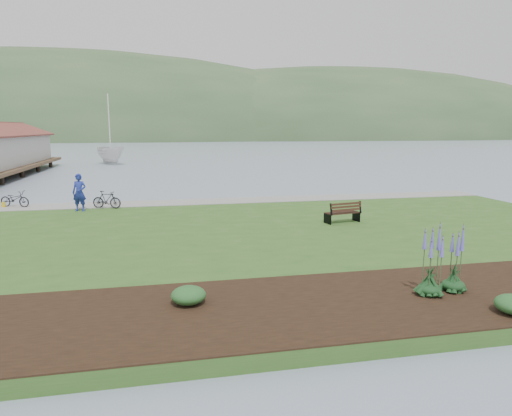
{
  "coord_description": "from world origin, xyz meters",
  "views": [
    {
      "loc": [
        -3.15,
        -20.08,
        4.75
      ],
      "look_at": [
        0.84,
        -0.84,
        1.3
      ],
      "focal_mm": 32.0,
      "sensor_mm": 36.0,
      "label": 1
    }
  ],
  "objects_px": {
    "person": "(79,189)",
    "bicycle_a": "(15,199)",
    "sailboat": "(111,164)",
    "park_bench": "(344,212)"
  },
  "relations": [
    {
      "from": "person",
      "to": "bicycle_a",
      "type": "bearing_deg",
      "value": 165.49
    },
    {
      "from": "bicycle_a",
      "to": "sailboat",
      "type": "height_order",
      "value": "sailboat"
    },
    {
      "from": "sailboat",
      "to": "person",
      "type": "bearing_deg",
      "value": -113.06
    },
    {
      "from": "person",
      "to": "park_bench",
      "type": "bearing_deg",
      "value": -10.7
    },
    {
      "from": "park_bench",
      "to": "bicycle_a",
      "type": "relative_size",
      "value": 0.99
    },
    {
      "from": "person",
      "to": "sailboat",
      "type": "bearing_deg",
      "value": 107.18
    },
    {
      "from": "park_bench",
      "to": "sailboat",
      "type": "height_order",
      "value": "sailboat"
    },
    {
      "from": "park_bench",
      "to": "person",
      "type": "relative_size",
      "value": 0.75
    },
    {
      "from": "park_bench",
      "to": "person",
      "type": "xyz_separation_m",
      "value": [
        -12.51,
        5.71,
        0.66
      ]
    },
    {
      "from": "bicycle_a",
      "to": "sailboat",
      "type": "bearing_deg",
      "value": 19.39
    }
  ]
}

